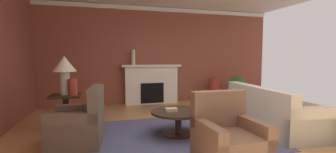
# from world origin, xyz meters

# --- Properties ---
(ground_plane) EXTENTS (9.10, 9.10, 0.00)m
(ground_plane) POSITION_xyz_m (0.00, 0.00, 0.00)
(ground_plane) COLOR tan
(wall_fireplace) EXTENTS (7.60, 0.12, 2.97)m
(wall_fireplace) POSITION_xyz_m (0.00, 3.41, 1.48)
(wall_fireplace) COLOR brown
(wall_fireplace) RESTS_ON ground_plane
(crown_moulding) EXTENTS (7.60, 0.08, 0.12)m
(crown_moulding) POSITION_xyz_m (0.00, 3.33, 2.89)
(crown_moulding) COLOR white
(area_rug) EXTENTS (3.06, 2.51, 0.01)m
(area_rug) POSITION_xyz_m (-0.41, 0.21, 0.01)
(area_rug) COLOR #4C517A
(area_rug) RESTS_ON ground_plane
(fireplace) EXTENTS (1.80, 0.35, 1.20)m
(fireplace) POSITION_xyz_m (-0.27, 3.20, 0.57)
(fireplace) COLOR white
(fireplace) RESTS_ON ground_plane
(sofa) EXTENTS (1.06, 2.16, 0.85)m
(sofa) POSITION_xyz_m (1.50, 0.08, 0.30)
(sofa) COLOR beige
(sofa) RESTS_ON ground_plane
(armchair_near_window) EXTENTS (0.89, 0.89, 0.95)m
(armchair_near_window) POSITION_xyz_m (-2.11, 0.21, 0.31)
(armchair_near_window) COLOR brown
(armchair_near_window) RESTS_ON ground_plane
(armchair_facing_fireplace) EXTENTS (0.82, 0.82, 0.95)m
(armchair_facing_fireplace) POSITION_xyz_m (-0.14, -1.10, 0.31)
(armchair_facing_fireplace) COLOR brown
(armchair_facing_fireplace) RESTS_ON ground_plane
(coffee_table) EXTENTS (1.00, 1.00, 0.45)m
(coffee_table) POSITION_xyz_m (-0.41, 0.21, 0.34)
(coffee_table) COLOR #2D2319
(coffee_table) RESTS_ON ground_plane
(side_table) EXTENTS (0.56, 0.56, 0.70)m
(side_table) POSITION_xyz_m (-2.42, 1.10, 0.40)
(side_table) COLOR #2D2319
(side_table) RESTS_ON ground_plane
(table_lamp) EXTENTS (0.44, 0.44, 0.75)m
(table_lamp) POSITION_xyz_m (-2.42, 1.10, 1.22)
(table_lamp) COLOR beige
(table_lamp) RESTS_ON side_table
(vase_on_side_table) EXTENTS (0.17, 0.17, 0.32)m
(vase_on_side_table) POSITION_xyz_m (-2.27, 0.98, 0.86)
(vase_on_side_table) COLOR #9E3328
(vase_on_side_table) RESTS_ON side_table
(vase_tall_corner) EXTENTS (0.33, 0.33, 0.75)m
(vase_tall_corner) POSITION_xyz_m (1.71, 2.90, 0.37)
(vase_tall_corner) COLOR #9E3328
(vase_tall_corner) RESTS_ON ground_plane
(vase_mantel_left) EXTENTS (0.12, 0.12, 0.45)m
(vase_mantel_left) POSITION_xyz_m (-0.82, 3.15, 1.42)
(vase_mantel_left) COLOR beige
(vase_mantel_left) RESTS_ON fireplace
(book_red_cover) EXTENTS (0.22, 0.17, 0.06)m
(book_red_cover) POSITION_xyz_m (-0.54, 0.20, 0.48)
(book_red_cover) COLOR tan
(book_red_cover) RESTS_ON coffee_table
(potted_plant) EXTENTS (0.56, 0.56, 0.83)m
(potted_plant) POSITION_xyz_m (2.31, 2.58, 0.49)
(potted_plant) COLOR #A8754C
(potted_plant) RESTS_ON ground_plane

